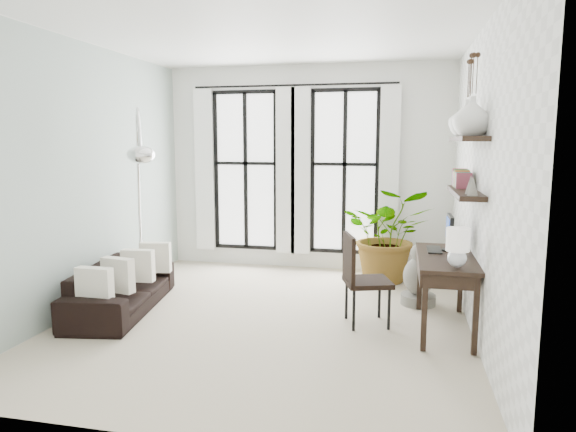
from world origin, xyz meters
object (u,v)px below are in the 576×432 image
(sofa, at_px, (122,287))
(desk, at_px, (446,263))
(arc_lamp, at_px, (139,157))
(plant, at_px, (389,235))
(desk_chair, at_px, (359,274))
(buddha, at_px, (419,279))

(sofa, bearing_deg, desk, -97.41)
(sofa, distance_m, desk, 3.78)
(arc_lamp, bearing_deg, sofa, -106.14)
(desk, bearing_deg, sofa, -178.69)
(plant, height_order, desk, plant)
(sofa, height_order, desk, desk)
(desk_chair, height_order, buddha, desk_chair)
(desk_chair, bearing_deg, plant, 64.30)
(buddha, bearing_deg, arc_lamp, -169.70)
(desk_chair, bearing_deg, buddha, 34.59)
(desk_chair, bearing_deg, arc_lamp, 157.08)
(desk_chair, distance_m, buddha, 1.13)
(desk, height_order, buddha, desk)
(plant, xyz_separation_m, arc_lamp, (-3.00, -1.65, 1.15))
(plant, distance_m, buddha, 1.17)
(plant, xyz_separation_m, desk_chair, (-0.27, -1.90, -0.11))
(desk_chair, height_order, arc_lamp, arc_lamp)
(arc_lamp, bearing_deg, buddha, 10.30)
(buddha, bearing_deg, desk, -75.53)
(arc_lamp, height_order, buddha, arc_lamp)
(desk, bearing_deg, buddha, 104.47)
(plant, relative_size, desk_chair, 1.35)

